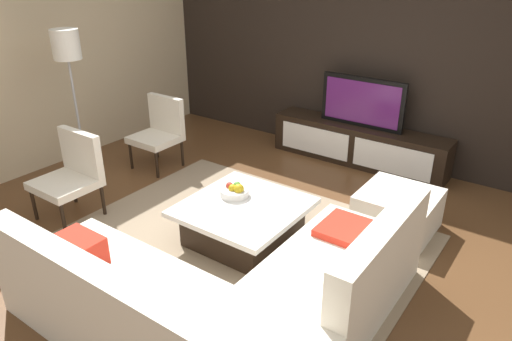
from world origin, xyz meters
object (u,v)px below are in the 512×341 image
television (362,102)px  coffee_table (244,222)px  media_console (358,144)px  accent_chair_near (72,171)px  accent_chair_far (160,128)px  fruit_bowl (235,191)px  sectional_couch (226,299)px  floor_lamp (68,56)px  ottoman (397,211)px

television → coffee_table: size_ratio=1.00×
media_console → accent_chair_near: size_ratio=2.59×
media_console → accent_chair_far: size_ratio=2.59×
coffee_table → accent_chair_far: size_ratio=1.22×
media_console → accent_chair_near: (-1.80, -2.89, 0.24)m
accent_chair_far → fruit_bowl: bearing=-30.4°
television → sectional_couch: television is taller
fruit_bowl → accent_chair_far: size_ratio=0.32×
accent_chair_near → floor_lamp: size_ratio=0.50×
television → accent_chair_near: (-1.80, -2.89, -0.32)m
sectional_couch → ottoman: 2.09m
coffee_table → floor_lamp: (-2.38, 0.01, 1.25)m
accent_chair_far → television: bearing=28.7°
sectional_couch → accent_chair_far: bearing=144.1°
ottoman → fruit_bowl: 1.59m
fruit_bowl → accent_chair_far: 1.86m
accent_chair_near → floor_lamp: floor_lamp is taller
media_console → accent_chair_near: bearing=-122.0°
fruit_bowl → floor_lamp: bearing=-177.7°
television → coffee_table: (-0.10, -2.30, -0.61)m
television → accent_chair_far: 2.51m
coffee_table → floor_lamp: floor_lamp is taller
coffee_table → accent_chair_far: accent_chair_far is taller
accent_chair_far → accent_chair_near: bearing=-90.4°
television → accent_chair_far: bearing=-143.2°
accent_chair_near → ottoman: (2.80, 1.61, -0.29)m
media_console → television: television is taller
fruit_bowl → sectional_couch: bearing=-54.8°
media_console → fruit_bowl: fruit_bowl is taller
media_console → sectional_couch: bearing=-81.3°
media_console → fruit_bowl: (-0.28, -2.20, 0.18)m
sectional_couch → ottoman: (0.49, 2.03, -0.08)m
coffee_table → media_console: bearing=87.5°
coffee_table → ottoman: (1.09, 1.02, -0.00)m
media_console → fruit_bowl: 2.22m
floor_lamp → accent_chair_far: size_ratio=2.00×
sectional_couch → television: bearing=98.7°
sectional_couch → coffee_table: bearing=121.0°
sectional_couch → coffee_table: sectional_couch is taller
accent_chair_far → ottoman: bearing=-3.9°
media_console → accent_chair_far: bearing=-143.2°
ottoman → accent_chair_far: size_ratio=0.80×
ottoman → floor_lamp: bearing=-163.7°
ottoman → fruit_bowl: size_ratio=2.50×
coffee_table → sectional_couch: bearing=-59.0°
television → ottoman: 1.73m
television → ottoman: television is taller
ottoman → accent_chair_far: 3.01m
television → ottoman: size_ratio=1.52×
floor_lamp → fruit_bowl: floor_lamp is taller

